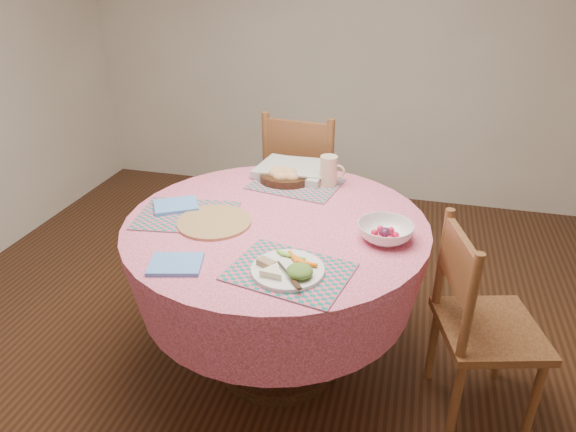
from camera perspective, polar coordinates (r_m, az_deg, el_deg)
name	(u,v)px	position (r m, az deg, el deg)	size (l,w,h in m)	color
ground	(278,361)	(2.52, -1.14, -15.82)	(4.00, 4.00, 0.00)	#331C0F
dining_table	(277,262)	(2.18, -1.27, -5.09)	(1.24, 1.24, 0.75)	pink
chair_right	(479,321)	(2.17, 20.44, -10.89)	(0.47, 0.48, 0.85)	brown
chair_back	(305,186)	(3.01, 1.86, 3.32)	(0.48, 0.47, 0.96)	brown
placemat_front	(289,272)	(1.76, 0.17, -6.20)	(0.40, 0.30, 0.01)	#136C6B
placemat_left	(187,215)	(2.17, -11.16, 0.08)	(0.40, 0.30, 0.01)	#136C6B
placemat_back	(296,184)	(2.42, 0.88, 3.57)	(0.40, 0.30, 0.01)	#136C6B
wicker_trivet	(214,222)	(2.09, -8.20, -0.65)	(0.30, 0.30, 0.01)	#AB844A
napkin_near	(176,264)	(1.83, -12.37, -5.25)	(0.18, 0.14, 0.01)	#5790E1
napkin_far	(176,205)	(2.24, -12.34, 1.15)	(0.18, 0.14, 0.01)	#5790E1
dinner_plate	(289,269)	(1.74, 0.16, -5.90)	(0.25, 0.25, 0.05)	white
bread_bowl	(284,176)	(2.42, -0.48, 4.48)	(0.23, 0.23, 0.08)	black
latte_mug	(329,171)	(2.39, 4.60, 5.04)	(0.12, 0.08, 0.14)	#D2B690
fruit_bowl	(385,232)	(1.97, 10.75, -1.77)	(0.24, 0.24, 0.07)	white
newspaper_stack	(294,169)	(2.52, 0.65, 5.19)	(0.37, 0.31, 0.04)	silver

